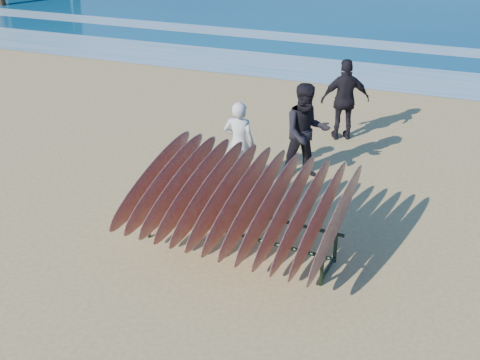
{
  "coord_description": "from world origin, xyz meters",
  "views": [
    {
      "loc": [
        2.86,
        -7.25,
        5.41
      ],
      "look_at": [
        0.0,
        0.8,
        0.95
      ],
      "focal_mm": 45.0,
      "sensor_mm": 36.0,
      "label": 1
    }
  ],
  "objects": [
    {
      "name": "person_dark_b",
      "position": [
        0.87,
        5.2,
        0.9
      ],
      "size": [
        1.15,
        0.81,
        1.81
      ],
      "primitive_type": "imported",
      "rotation": [
        0.0,
        0.0,
        3.54
      ],
      "color": "black",
      "rests_on": "ground"
    },
    {
      "name": "person_white",
      "position": [
        -0.61,
        2.45,
        0.81
      ],
      "size": [
        0.61,
        0.42,
        1.63
      ],
      "primitive_type": "imported",
      "rotation": [
        0.0,
        0.0,
        3.2
      ],
      "color": "silver",
      "rests_on": "ground"
    },
    {
      "name": "foam_near",
      "position": [
        0.0,
        10.0,
        0.01
      ],
      "size": [
        160.0,
        160.0,
        0.0
      ],
      "primitive_type": "plane",
      "color": "white",
      "rests_on": "ground"
    },
    {
      "name": "surfboard_rack",
      "position": [
        0.17,
        0.27,
        0.92
      ],
      "size": [
        3.42,
        2.9,
        1.51
      ],
      "rotation": [
        0.0,
        0.0,
        -0.1
      ],
      "color": "black",
      "rests_on": "ground"
    },
    {
      "name": "ground",
      "position": [
        0.0,
        0.0,
        0.0
      ],
      "size": [
        120.0,
        120.0,
        0.0
      ],
      "primitive_type": "plane",
      "color": "tan",
      "rests_on": "ground"
    },
    {
      "name": "foam_far",
      "position": [
        0.0,
        13.5,
        0.01
      ],
      "size": [
        160.0,
        160.0,
        0.0
      ],
      "primitive_type": "plane",
      "color": "white",
      "rests_on": "ground"
    },
    {
      "name": "person_dark_a",
      "position": [
        0.52,
        3.06,
        0.95
      ],
      "size": [
        1.16,
        1.08,
        1.9
      ],
      "primitive_type": "imported",
      "rotation": [
        0.0,
        0.0,
        0.52
      ],
      "color": "black",
      "rests_on": "ground"
    }
  ]
}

